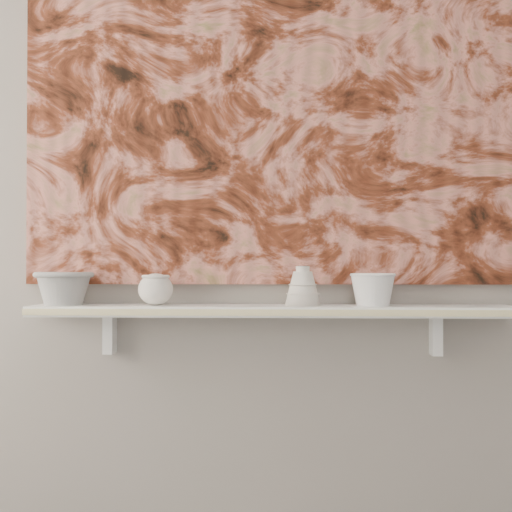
# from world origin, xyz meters

# --- Properties ---
(wall_back) EXTENTS (3.60, 0.00, 3.60)m
(wall_back) POSITION_xyz_m (0.00, 1.60, 1.35)
(wall_back) COLOR gray
(wall_back) RESTS_ON floor
(shelf) EXTENTS (1.40, 0.18, 0.03)m
(shelf) POSITION_xyz_m (0.00, 1.51, 0.92)
(shelf) COLOR silver
(shelf) RESTS_ON wall_back
(shelf_stripe) EXTENTS (1.40, 0.01, 0.02)m
(shelf_stripe) POSITION_xyz_m (0.00, 1.41, 0.92)
(shelf_stripe) COLOR beige
(shelf_stripe) RESTS_ON shelf
(bracket_left) EXTENTS (0.03, 0.06, 0.12)m
(bracket_left) POSITION_xyz_m (-0.49, 1.57, 0.84)
(bracket_left) COLOR silver
(bracket_left) RESTS_ON wall_back
(bracket_right) EXTENTS (0.03, 0.06, 0.12)m
(bracket_right) POSITION_xyz_m (0.49, 1.57, 0.84)
(bracket_right) COLOR silver
(bracket_right) RESTS_ON wall_back
(painting) EXTENTS (1.50, 0.02, 1.10)m
(painting) POSITION_xyz_m (0.00, 1.59, 1.54)
(painting) COLOR maroon
(painting) RESTS_ON wall_back
(house_motif) EXTENTS (0.09, 0.00, 0.08)m
(house_motif) POSITION_xyz_m (0.45, 1.57, 1.23)
(house_motif) COLOR black
(house_motif) RESTS_ON painting
(bowl_grey) EXTENTS (0.20, 0.20, 0.10)m
(bowl_grey) POSITION_xyz_m (-0.61, 1.51, 0.98)
(bowl_grey) COLOR gray
(bowl_grey) RESTS_ON shelf
(cup_cream) EXTENTS (0.12, 0.12, 0.09)m
(cup_cream) POSITION_xyz_m (-0.34, 1.51, 0.98)
(cup_cream) COLOR silver
(cup_cream) RESTS_ON shelf
(bell_vessel) EXTENTS (0.12, 0.12, 0.12)m
(bell_vessel) POSITION_xyz_m (0.09, 1.51, 0.99)
(bell_vessel) COLOR beige
(bell_vessel) RESTS_ON shelf
(bowl_white) EXTENTS (0.17, 0.17, 0.10)m
(bowl_white) POSITION_xyz_m (0.30, 1.51, 0.98)
(bowl_white) COLOR silver
(bowl_white) RESTS_ON shelf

